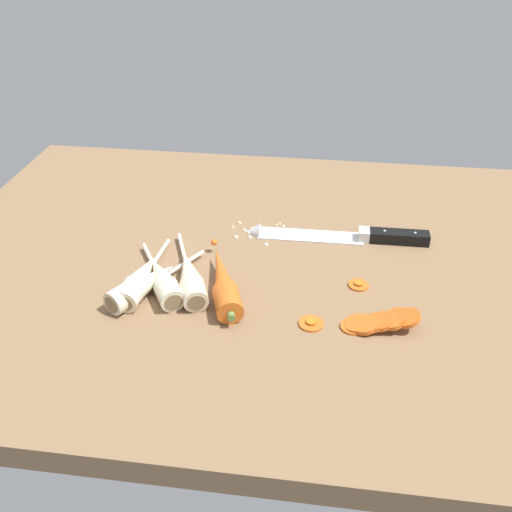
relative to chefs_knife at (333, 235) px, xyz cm
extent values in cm
cube|color=brown|center=(-13.30, -8.44, -2.65)|extent=(120.00, 90.00, 4.00)
cube|color=silver|center=(-4.21, -0.04, -0.40)|extent=(20.05, 4.61, 0.50)
cone|color=silver|center=(-15.41, -0.16, -0.40)|extent=(3.04, 3.99, 3.96)
cube|color=silver|center=(5.79, 0.06, 0.45)|extent=(2.03, 2.96, 2.20)
cube|color=black|center=(12.29, 0.13, 0.45)|extent=(11.03, 2.92, 2.20)
sphere|color=silver|center=(9.49, 0.10, 1.55)|extent=(0.50, 0.50, 0.50)
sphere|color=silver|center=(15.09, 0.16, 1.55)|extent=(0.50, 0.50, 0.50)
cylinder|color=#D6601E|center=(-15.84, -24.67, 1.45)|extent=(5.93, 7.24, 4.20)
cone|color=#D6601E|center=(-18.16, -17.55, 1.45)|extent=(8.44, 15.48, 3.99)
sphere|color=#D6601E|center=(-21.32, -7.86, 1.45)|extent=(1.20, 1.20, 1.20)
cylinder|color=#5B7F3D|center=(-14.68, -28.21, 1.45)|extent=(1.45, 1.32, 1.20)
cylinder|color=beige|center=(-25.36, -23.85, 1.35)|extent=(5.80, 6.02, 4.00)
cone|color=beige|center=(-28.64, -18.33, 1.35)|extent=(7.47, 9.02, 3.80)
cylinder|color=beige|center=(-32.01, -12.66, 0.45)|extent=(5.15, 8.01, 0.70)
cylinder|color=#7A6647|center=(-24.17, -25.84, 1.35)|extent=(2.56, 1.69, 2.80)
cylinder|color=beige|center=(-32.29, -25.67, 1.35)|extent=(5.91, 6.23, 4.00)
cone|color=beige|center=(-28.88, -19.80, 1.35)|extent=(7.65, 9.42, 3.80)
cylinder|color=beige|center=(-25.38, -13.79, 0.45)|extent=(5.33, 8.47, 0.70)
cylinder|color=#7A6647|center=(-33.52, -27.78, 1.35)|extent=(2.57, 1.67, 2.80)
cylinder|color=beige|center=(-31.52, -24.77, 1.35)|extent=(4.35, 5.07, 4.00)
cone|color=beige|center=(-31.02, -18.15, 1.35)|extent=(4.43, 8.76, 3.80)
cylinder|color=beige|center=(-30.51, -11.36, 0.45)|extent=(1.39, 9.22, 0.70)
cylinder|color=#7A6647|center=(-31.70, -27.16, 1.35)|extent=(2.81, 0.51, 2.80)
cylinder|color=beige|center=(-21.56, -23.07, 1.35)|extent=(5.64, 6.37, 4.00)
cone|color=beige|center=(-24.21, -16.23, 1.35)|extent=(6.94, 10.12, 3.80)
cylinder|color=beige|center=(-26.93, -9.23, 0.45)|extent=(4.32, 9.72, 0.70)
cylinder|color=#7A6647|center=(-20.61, -25.53, 1.35)|extent=(2.72, 1.29, 2.80)
cylinder|color=#D6601E|center=(3.64, -25.79, -0.30)|extent=(3.94, 3.94, 0.70)
cylinder|color=#D6601E|center=(4.28, -25.57, -0.06)|extent=(4.07, 4.01, 1.86)
cylinder|color=#D6601E|center=(5.37, -25.94, 0.19)|extent=(4.16, 4.10, 1.90)
cylinder|color=#D6601E|center=(6.63, -25.59, 0.43)|extent=(3.87, 3.82, 2.15)
cylinder|color=#D6601E|center=(7.82, -25.44, 0.68)|extent=(3.89, 3.87, 2.40)
cylinder|color=#D6601E|center=(9.29, -25.27, 0.92)|extent=(4.02, 3.96, 1.89)
cylinder|color=#D6601E|center=(9.98, -24.78, 1.17)|extent=(3.83, 3.81, 2.39)
cylinder|color=#D6601E|center=(11.58, -24.99, 1.41)|extent=(3.90, 3.89, 2.45)
cylinder|color=#D6601E|center=(4.63, -14.93, -0.30)|extent=(3.41, 3.41, 0.70)
cylinder|color=orange|center=(4.63, -14.93, -0.03)|extent=(1.43, 1.43, 0.16)
cylinder|color=#D6601E|center=(-2.72, -25.95, -0.30)|extent=(3.86, 3.86, 0.70)
cylinder|color=orange|center=(-2.72, -25.95, -0.03)|extent=(1.62, 1.62, 0.16)
sphere|color=beige|center=(-16.81, 0.24, -0.31)|extent=(0.68, 0.68, 0.68)
sphere|color=beige|center=(-15.94, -0.53, -0.21)|extent=(0.88, 0.88, 0.88)
sphere|color=beige|center=(-15.65, 1.14, -0.21)|extent=(0.88, 0.88, 0.88)
sphere|color=beige|center=(-10.29, 0.58, -0.29)|extent=(0.73, 0.73, 0.73)
sphere|color=beige|center=(-18.41, 3.18, -0.29)|extent=(0.72, 0.72, 0.72)
sphere|color=beige|center=(-15.62, -2.01, -0.25)|extent=(0.80, 0.80, 0.80)
sphere|color=beige|center=(-10.47, 3.96, -0.42)|extent=(0.46, 0.46, 0.46)
sphere|color=beige|center=(-12.23, -4.20, -0.25)|extent=(0.81, 0.81, 0.81)
sphere|color=beige|center=(-18.23, -2.29, -0.25)|extent=(0.81, 0.81, 0.81)
sphere|color=beige|center=(-11.01, -0.73, -0.31)|extent=(0.68, 0.68, 0.68)
sphere|color=beige|center=(-5.97, 0.26, -0.38)|extent=(0.54, 0.54, 0.54)
sphere|color=beige|center=(-17.16, 0.69, -0.36)|extent=(0.59, 0.59, 0.59)
sphere|color=beige|center=(-9.67, 3.01, -0.29)|extent=(0.72, 0.72, 0.72)
sphere|color=beige|center=(-11.11, 3.43, -0.43)|extent=(0.44, 0.44, 0.44)
sphere|color=beige|center=(-19.47, 1.41, -0.34)|extent=(0.62, 0.62, 0.62)
camera|label=1|loc=(-2.21, -93.05, 55.62)|focal=39.75mm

